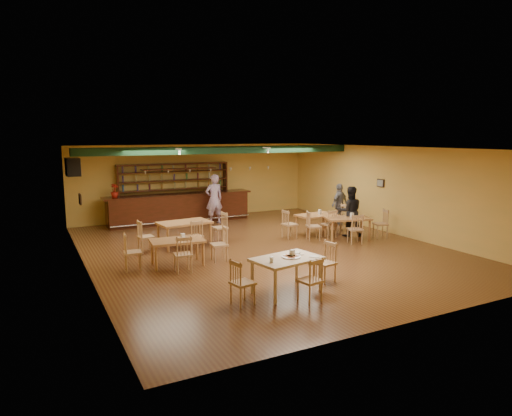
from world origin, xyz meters
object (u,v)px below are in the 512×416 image
dining_table_a (185,234)px  near_table (287,275)px  patron_bar (214,199)px  bar_counter (180,208)px  dining_table_b (316,224)px  dining_table_d (347,228)px  patron_right_a (350,211)px  dining_table_c (178,252)px

dining_table_a → near_table: size_ratio=1.07×
dining_table_a → patron_bar: size_ratio=0.81×
dining_table_a → near_table: bearing=-88.0°
bar_counter → dining_table_a: bearing=-105.6°
patron_bar → dining_table_b: bearing=124.1°
dining_table_d → patron_right_a: (0.30, 0.26, 0.49)m
dining_table_c → patron_bar: (2.97, 4.83, 0.61)m
near_table → patron_bar: size_ratio=0.76×
dining_table_a → dining_table_d: size_ratio=1.09×
patron_bar → patron_right_a: 5.24m
near_table → dining_table_d: bearing=28.3°
dining_table_b → bar_counter: bearing=125.9°
dining_table_b → patron_bar: patron_bar is taller
bar_counter → dining_table_a: 3.95m
bar_counter → patron_bar: (1.11, -0.83, 0.39)m
near_table → patron_right_a: bearing=28.4°
dining_table_c → dining_table_d: (5.92, 0.45, 0.01)m
dining_table_b → patron_bar: size_ratio=0.72×
dining_table_b → near_table: near_table is taller
dining_table_a → dining_table_b: bearing=-10.0°
bar_counter → dining_table_b: bearing=-49.4°
dining_table_b → dining_table_c: size_ratio=1.00×
dining_table_b → patron_right_a: patron_right_a is taller
near_table → patron_bar: 8.08m
dining_table_d → patron_right_a: patron_right_a is taller
bar_counter → near_table: (-0.39, -8.75, -0.18)m
dining_table_d → patron_bar: 5.31m
dining_table_d → patron_right_a: 0.63m
dining_table_b → near_table: (-3.94, -4.60, 0.05)m
dining_table_b → dining_table_a: bearing=171.1°
near_table → patron_bar: bearing=69.0°
near_table → patron_right_a: (4.74, 3.80, 0.46)m
dining_table_c → near_table: bearing=-58.8°
dining_table_d → dining_table_c: bearing=-158.0°
dining_table_a → near_table: near_table is taller
dining_table_b → dining_table_c: dining_table_c is taller
dining_table_b → dining_table_d: 1.17m
dining_table_d → near_table: size_ratio=0.98×
dining_table_a → dining_table_c: 2.02m
dining_table_b → patron_right_a: size_ratio=0.81×
dining_table_a → dining_table_d: (5.11, -1.40, -0.03)m
dining_table_d → near_table: 5.68m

